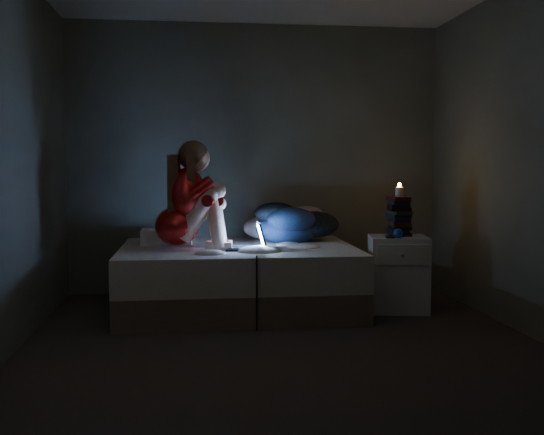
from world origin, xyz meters
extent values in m
cube|color=#292523|center=(0.00, 0.00, -0.01)|extent=(3.60, 3.80, 0.02)
cube|color=#42483C|center=(0.00, 1.91, 1.30)|extent=(3.60, 0.02, 2.60)
cube|color=#42483C|center=(0.00, -1.91, 1.30)|extent=(3.60, 0.02, 2.60)
cube|color=#42483C|center=(-1.81, 0.00, 1.30)|extent=(0.02, 3.80, 2.60)
cube|color=#42483C|center=(1.81, 0.00, 1.30)|extent=(0.02, 3.80, 2.60)
cube|color=silver|center=(-0.85, 1.40, 0.61)|extent=(0.44, 0.31, 0.13)
cube|color=silver|center=(1.12, 0.89, 0.32)|extent=(0.54, 0.50, 0.64)
cylinder|color=beige|center=(1.14, 0.94, 1.01)|extent=(0.07, 0.07, 0.08)
cube|color=black|center=(1.03, 0.79, 0.64)|extent=(0.08, 0.14, 0.01)
sphere|color=#174791|center=(1.09, 0.75, 0.68)|extent=(0.08, 0.08, 0.08)
camera|label=1|loc=(-0.61, -4.43, 1.24)|focal=42.91mm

